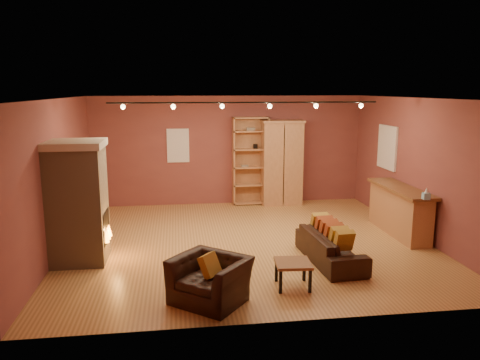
{
  "coord_description": "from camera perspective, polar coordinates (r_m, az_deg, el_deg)",
  "views": [
    {
      "loc": [
        -1.34,
        -8.73,
        2.98
      ],
      "look_at": [
        -0.12,
        0.2,
        1.21
      ],
      "focal_mm": 35.0,
      "sensor_mm": 36.0,
      "label": 1
    }
  ],
  "objects": [
    {
      "name": "floor",
      "position": [
        9.33,
        0.89,
        -7.55
      ],
      "size": [
        7.0,
        7.0,
        0.0
      ],
      "primitive_type": "plane",
      "color": "#A8733B",
      "rests_on": "ground"
    },
    {
      "name": "armchair",
      "position": [
        6.73,
        -3.68,
        -11.16
      ],
      "size": [
        1.17,
        1.12,
        0.86
      ],
      "rotation": [
        0.0,
        0.0,
        -0.68
      ],
      "color": "black",
      "rests_on": "floor"
    },
    {
      "name": "left_wall",
      "position": [
        9.14,
        -21.34,
        0.36
      ],
      "size": [
        0.02,
        6.5,
        2.8
      ],
      "primitive_type": "cube",
      "color": "brown",
      "rests_on": "floor"
    },
    {
      "name": "back_wall",
      "position": [
        12.16,
        -1.4,
        3.63
      ],
      "size": [
        7.0,
        0.02,
        2.8
      ],
      "primitive_type": "cube",
      "color": "brown",
      "rests_on": "floor"
    },
    {
      "name": "tissue_box",
      "position": [
        9.17,
        21.75,
        -1.66
      ],
      "size": [
        0.13,
        0.13,
        0.22
      ],
      "rotation": [
        0.0,
        0.0,
        -0.12
      ],
      "color": "#8AC4DD",
      "rests_on": "bar_counter"
    },
    {
      "name": "bookcase",
      "position": [
        12.15,
        1.25,
        2.45
      ],
      "size": [
        0.93,
        0.36,
        2.27
      ],
      "color": "tan",
      "rests_on": "floor"
    },
    {
      "name": "fireplace",
      "position": [
        8.53,
        -19.1,
        -2.55
      ],
      "size": [
        1.01,
        0.98,
        2.12
      ],
      "color": "tan",
      "rests_on": "floor"
    },
    {
      "name": "ceiling",
      "position": [
        8.84,
        0.95,
        9.92
      ],
      "size": [
        7.0,
        7.0,
        0.0
      ],
      "primitive_type": "plane",
      "rotation": [
        3.14,
        0.0,
        0.0
      ],
      "color": "brown",
      "rests_on": "back_wall"
    },
    {
      "name": "track_rail",
      "position": [
        9.04,
        0.75,
        9.22
      ],
      "size": [
        5.2,
        0.09,
        0.13
      ],
      "color": "black",
      "rests_on": "ceiling"
    },
    {
      "name": "back_window",
      "position": [
        12.05,
        -7.56,
        4.18
      ],
      "size": [
        0.56,
        0.04,
        0.86
      ],
      "primitive_type": "cube",
      "color": "white",
      "rests_on": "back_wall"
    },
    {
      "name": "coffee_table",
      "position": [
        7.26,
        6.47,
        -10.32
      ],
      "size": [
        0.57,
        0.57,
        0.4
      ],
      "rotation": [
        0.0,
        0.0,
        -0.07
      ],
      "color": "brown",
      "rests_on": "floor"
    },
    {
      "name": "right_wall",
      "position": [
        10.11,
        20.94,
        1.36
      ],
      "size": [
        0.02,
        6.5,
        2.8
      ],
      "primitive_type": "cube",
      "color": "brown",
      "rests_on": "floor"
    },
    {
      "name": "bar_counter",
      "position": [
        10.24,
        18.83,
        -3.5
      ],
      "size": [
        0.56,
        2.08,
        0.99
      ],
      "color": "tan",
      "rests_on": "floor"
    },
    {
      "name": "armoire",
      "position": [
        12.16,
        5.08,
        2.15
      ],
      "size": [
        1.08,
        0.62,
        2.19
      ],
      "color": "tan",
      "rests_on": "floor"
    },
    {
      "name": "right_window",
      "position": [
        11.3,
        17.52,
        3.82
      ],
      "size": [
        0.05,
        0.9,
        1.0
      ],
      "primitive_type": "cube",
      "color": "white",
      "rests_on": "right_wall"
    },
    {
      "name": "loveseat",
      "position": [
        8.35,
        10.97,
        -7.36
      ],
      "size": [
        0.63,
        1.8,
        0.75
      ],
      "rotation": [
        0.0,
        0.0,
        1.64
      ],
      "color": "black",
      "rests_on": "floor"
    }
  ]
}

